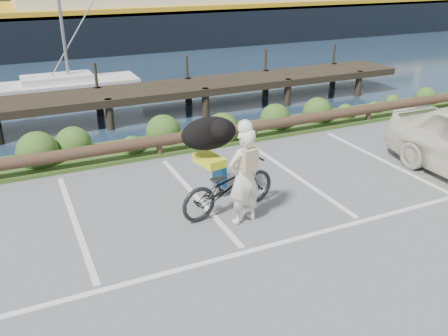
# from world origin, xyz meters

# --- Properties ---
(ground) EXTENTS (72.00, 72.00, 0.00)m
(ground) POSITION_xyz_m (0.00, 0.00, 0.00)
(ground) COLOR #5C5C5F
(vegetation_strip) EXTENTS (34.00, 1.60, 0.10)m
(vegetation_strip) POSITION_xyz_m (0.00, 5.30, 0.05)
(vegetation_strip) COLOR #3D5B21
(vegetation_strip) RESTS_ON ground
(log_rail) EXTENTS (32.00, 0.30, 0.60)m
(log_rail) POSITION_xyz_m (0.00, 4.60, 0.00)
(log_rail) COLOR #443021
(log_rail) RESTS_ON ground
(bicycle) EXTENTS (2.30, 1.14, 1.16)m
(bicycle) POSITION_xyz_m (0.37, 1.12, 0.58)
(bicycle) COLOR black
(bicycle) RESTS_ON ground
(cyclist) EXTENTS (0.78, 0.59, 1.95)m
(cyclist) POSITION_xyz_m (0.46, 0.61, 0.98)
(cyclist) COLOR #EEE6CA
(cyclist) RESTS_ON ground
(dog) EXTENTS (0.80, 1.30, 0.70)m
(dog) POSITION_xyz_m (0.24, 1.81, 1.50)
(dog) COLOR black
(dog) RESTS_ON bicycle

